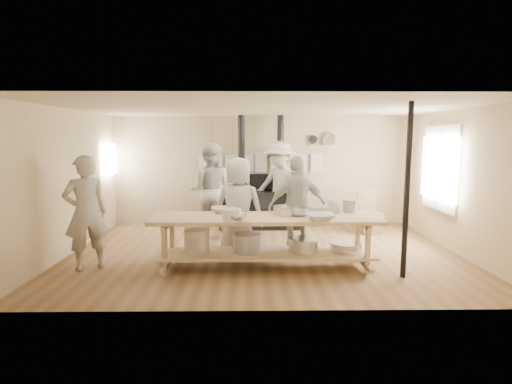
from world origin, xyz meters
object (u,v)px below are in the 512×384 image
(prep_table, at_px, (265,237))
(roasting_pan, at_px, (322,209))
(cook_far_left, at_px, (86,213))
(cook_right, at_px, (298,207))
(cook_center, at_px, (238,208))
(cook_left, at_px, (210,190))
(stove, at_px, (261,205))
(cook_by_window, at_px, (280,185))
(chair, at_px, (369,221))

(prep_table, xyz_separation_m, roasting_pan, (0.96, 0.33, 0.38))
(prep_table, bearing_deg, cook_far_left, 179.82)
(prep_table, height_order, cook_far_left, cook_far_left)
(cook_right, bearing_deg, cook_center, -7.81)
(cook_left, bearing_deg, cook_far_left, 57.43)
(stove, xyz_separation_m, cook_center, (-0.44, -2.46, 0.36))
(roasting_pan, bearing_deg, cook_right, 144.12)
(stove, xyz_separation_m, cook_left, (-1.09, -0.88, 0.47))
(cook_center, bearing_deg, prep_table, 140.47)
(stove, xyz_separation_m, cook_far_left, (-2.83, -3.01, 0.39))
(prep_table, xyz_separation_m, cook_by_window, (0.43, 2.85, 0.49))
(prep_table, xyz_separation_m, cook_left, (-1.08, 2.14, 0.47))
(cook_far_left, relative_size, cook_center, 1.04)
(cook_left, bearing_deg, cook_by_window, -148.13)
(cook_right, height_order, roasting_pan, cook_right)
(cook_left, relative_size, roasting_pan, 4.11)
(cook_far_left, relative_size, cook_right, 1.02)
(roasting_pan, bearing_deg, cook_by_window, 101.78)
(cook_left, height_order, cook_by_window, cook_by_window)
(prep_table, distance_m, cook_far_left, 2.85)
(cook_left, relative_size, cook_by_window, 0.99)
(cook_far_left, bearing_deg, cook_left, -160.72)
(cook_far_left, height_order, cook_right, cook_far_left)
(cook_by_window, bearing_deg, chair, 22.71)
(stove, distance_m, cook_by_window, 0.67)
(cook_left, bearing_deg, roasting_pan, 145.20)
(cook_left, bearing_deg, cook_right, 144.04)
(stove, bearing_deg, prep_table, -90.04)
(cook_right, xyz_separation_m, cook_by_window, (-0.15, 2.25, 0.11))
(chair, bearing_deg, cook_right, -142.60)
(chair, bearing_deg, cook_far_left, -162.92)
(cook_left, height_order, roasting_pan, cook_left)
(cook_left, distance_m, cook_right, 2.27)
(prep_table, relative_size, cook_by_window, 1.79)
(cook_far_left, bearing_deg, roasting_pan, 153.45)
(cook_center, distance_m, cook_right, 1.02)
(prep_table, height_order, roasting_pan, roasting_pan)
(cook_far_left, xyz_separation_m, cook_center, (2.39, 0.55, -0.03))
(cook_far_left, height_order, roasting_pan, cook_far_left)
(stove, relative_size, roasting_pan, 5.39)
(cook_right, height_order, chair, cook_right)
(cook_far_left, distance_m, chair, 5.77)
(prep_table, relative_size, roasting_pan, 7.47)
(chair, xyz_separation_m, roasting_pan, (-1.42, -2.07, 0.63))
(stove, bearing_deg, cook_by_window, -21.26)
(stove, height_order, cook_center, stove)
(cook_left, xyz_separation_m, cook_by_window, (1.52, 0.71, 0.01))
(prep_table, xyz_separation_m, cook_right, (0.58, 0.60, 0.37))
(cook_center, relative_size, roasting_pan, 3.65)
(chair, relative_size, roasting_pan, 1.93)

